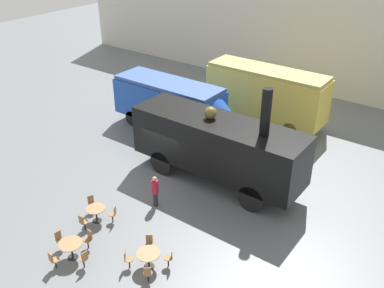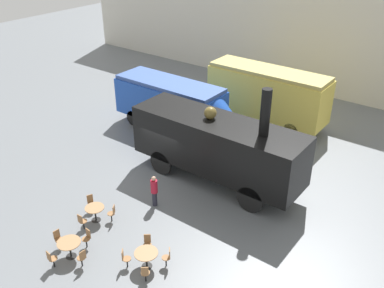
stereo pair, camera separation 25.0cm
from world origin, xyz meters
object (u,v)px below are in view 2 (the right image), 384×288
Objects in this scene: cafe_table_far at (95,210)px; streamlined_locomotive at (177,103)px; visitor_person at (154,190)px; steam_locomotive at (217,144)px; cafe_table_near at (69,245)px; cafe_chair_0 at (58,238)px; passenger_coach_vintage at (267,92)px; cafe_table_mid at (146,255)px.

streamlined_locomotive is at bearing 106.12° from cafe_table_far.
visitor_person is (1.42, 2.55, 0.31)m from cafe_table_far.
visitor_person is (-1.19, -3.61, -1.33)m from steam_locomotive.
cafe_table_far is (-0.98, 2.26, -0.05)m from cafe_table_near.
visitor_person is at bearing 79.93° from cafe_chair_0.
cafe_table_near is at bearing -90.79° from passenger_coach_vintage.
cafe_table_near reaches higher than cafe_table_far.
cafe_chair_0 is (-2.49, -8.34, -1.72)m from steam_locomotive.
passenger_coach_vintage is 0.87× the size of steam_locomotive.
cafe_table_near is at bearing -100.96° from steam_locomotive.
passenger_coach_vintage reaches higher than cafe_table_mid.
steam_locomotive is 9.42× the size of cafe_table_near.
cafe_table_near is 1.13× the size of cafe_chair_0.
passenger_coach_vintage is at bearing 91.05° from visitor_person.
passenger_coach_vintage is at bearing 91.49° from cafe_chair_0.
cafe_table_mid is 0.59× the size of visitor_person.
steam_locomotive is (5.39, -3.44, 0.30)m from streamlined_locomotive.
passenger_coach_vintage is 16.48m from cafe_table_near.
cafe_table_far is at bearing -119.14° from visitor_person.
cafe_table_far is (-2.61, -6.16, -1.64)m from steam_locomotive.
passenger_coach_vintage reaches higher than cafe_table_far.
cafe_table_far is at bearing -112.98° from steam_locomotive.
streamlined_locomotive is at bearing 109.13° from cafe_chair_0.
cafe_table_far reaches higher than cafe_table_mid.
passenger_coach_vintage reaches higher than streamlined_locomotive.
streamlined_locomotive is 9.28× the size of cafe_table_mid.
passenger_coach_vintage reaches higher than cafe_table_near.
streamlined_locomotive is (-3.99, -4.55, -0.26)m from passenger_coach_vintage.
steam_locomotive is 6.89m from cafe_table_far.
steam_locomotive is at bearing -80.03° from passenger_coach_vintage.
cafe_chair_0 is at bearing 174.70° from cafe_table_near.
streamlined_locomotive is at bearing 120.76° from visitor_person.
cafe_chair_0 is 4.92m from visitor_person.
streamlined_locomotive is at bearing 147.45° from steam_locomotive.
cafe_table_near is at bearing -72.41° from streamlined_locomotive.
streamlined_locomotive reaches higher than cafe_chair_0.
steam_locomotive reaches higher than visitor_person.
cafe_table_mid is at bearing -79.77° from passenger_coach_vintage.
cafe_table_far is (-3.90, 0.76, -0.01)m from cafe_table_mid.
streamlined_locomotive reaches higher than cafe_table_near.
steam_locomotive reaches higher than cafe_table_far.
streamlined_locomotive is 12.40m from cafe_table_mid.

